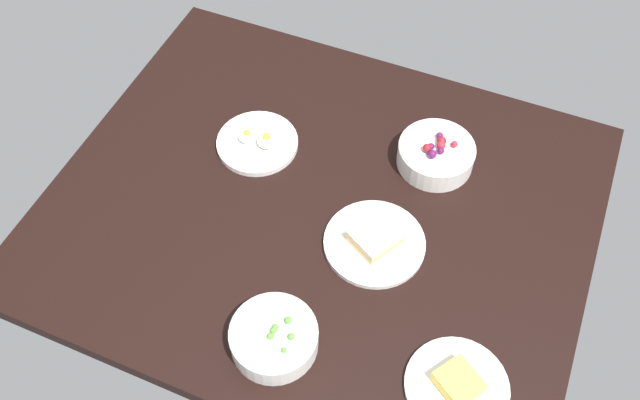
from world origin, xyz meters
TOP-DOWN VIEW (x-y plane):
  - dining_table at (0.00, 0.00)cm, footprint 115.77×96.32cm
  - plate_eggs at (19.95, -10.24)cm, footprint 18.86×18.86cm
  - plate_cheese at (-39.02, 28.22)cm, footprint 19.29×19.29cm
  - bowl_berries at (-19.39, -21.10)cm, footprint 17.33×17.33cm
  - bowl_peas at (-4.61, 33.32)cm, footprint 16.85×16.85cm
  - plate_sandwich at (-14.42, 4.96)cm, footprint 21.34×21.34cm

SIDE VIEW (x-z plane):
  - dining_table at x=0.00cm, z-range 0.00..4.00cm
  - plate_cheese at x=-39.02cm, z-range 3.06..7.13cm
  - plate_eggs at x=19.95cm, z-range 2.71..7.61cm
  - plate_sandwich at x=-14.42cm, z-range 3.05..7.48cm
  - bowl_peas at x=-4.61cm, z-range 3.65..10.19cm
  - bowl_berries at x=-19.39cm, z-range 3.39..10.80cm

